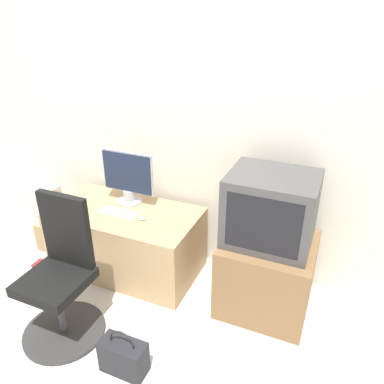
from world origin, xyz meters
TOP-DOWN VIEW (x-y plane):
  - ground_plane at (0.00, 0.00)m, footprint 12.00×12.00m
  - wall_back at (0.00, 1.32)m, footprint 4.40×0.05m
  - desk at (-0.31, 0.91)m, footprint 1.22×0.66m
  - side_stand at (0.89, 0.93)m, footprint 0.65×0.62m
  - main_monitor at (-0.36, 1.07)m, footprint 0.47×0.21m
  - keyboard at (-0.34, 0.86)m, footprint 0.32×0.11m
  - mouse at (-0.10, 0.84)m, footprint 0.06×0.04m
  - crt_tv at (0.87, 0.94)m, footprint 0.59×0.49m
  - office_chair at (-0.34, 0.14)m, footprint 0.56×0.56m
  - cardboard_box_lower at (-1.14, 0.89)m, footprint 0.23×0.23m
  - cardboard_box_upper at (-1.14, 0.89)m, footprint 0.21×0.20m
  - handbag at (0.22, -0.01)m, footprint 0.29×0.15m
  - book at (-0.99, 0.61)m, footprint 0.24×0.11m

SIDE VIEW (x-z plane):
  - ground_plane at x=0.00m, z-range 0.00..0.00m
  - book at x=-0.99m, z-range 0.00..0.02m
  - handbag at x=0.22m, z-range -0.05..0.29m
  - cardboard_box_lower at x=-1.14m, z-range 0.00..0.27m
  - desk at x=-0.31m, z-range 0.00..0.57m
  - side_stand at x=0.89m, z-range 0.00..0.58m
  - office_chair at x=-0.34m, z-range -0.10..0.92m
  - cardboard_box_upper at x=-1.14m, z-range 0.27..0.63m
  - keyboard at x=-0.34m, z-range 0.57..0.58m
  - mouse at x=-0.10m, z-range 0.57..0.60m
  - main_monitor at x=-0.36m, z-range 0.56..1.02m
  - crt_tv at x=0.87m, z-range 0.58..1.09m
  - wall_back at x=0.00m, z-range 0.00..2.60m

